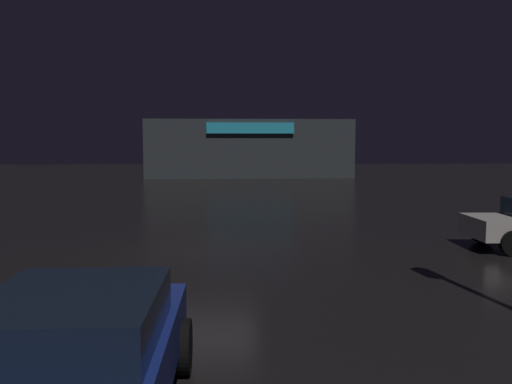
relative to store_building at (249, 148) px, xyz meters
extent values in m
plane|color=black|center=(-2.38, -32.31, -2.41)|extent=(120.00, 120.00, 0.00)
cube|color=#33383D|center=(0.00, 0.01, 0.00)|extent=(17.11, 6.60, 4.81)
cube|color=#33CCF2|center=(0.00, -3.44, 1.67)|extent=(7.01, 0.24, 0.87)
cube|color=navy|center=(-3.38, -41.33, -1.77)|extent=(1.86, 4.36, 0.60)
cube|color=black|center=(-3.38, -41.23, -1.23)|extent=(1.66, 2.08, 0.48)
cylinder|color=black|center=(-2.46, -39.90, -2.07)|extent=(0.23, 0.69, 0.68)
cylinder|color=black|center=(-4.28, -39.89, -2.07)|extent=(0.23, 0.69, 0.68)
cylinder|color=black|center=(5.41, -31.62, -2.08)|extent=(0.66, 0.24, 0.65)
camera|label=1|loc=(-1.89, -46.35, 0.44)|focal=37.48mm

